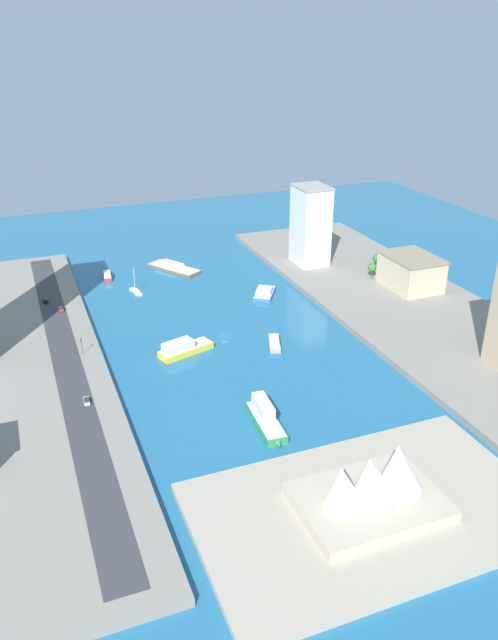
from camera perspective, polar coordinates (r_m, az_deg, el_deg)
The scene contains 20 objects.
ground_plane at distance 250.27m, azimuth -2.26°, elevation -1.50°, with size 440.00×440.00×0.00m, color #23668E.
quay_west at distance 285.63m, azimuth 13.83°, elevation 1.52°, with size 70.00×240.00×2.47m, color gray.
quay_east at distance 239.21m, azimuth -21.64°, elevation -4.42°, with size 70.00×240.00×2.47m, color gray.
peninsula_point at distance 168.25m, azimuth 10.87°, elevation -16.71°, with size 89.09×53.60×2.00m, color #A89E89.
road_strip at distance 238.57m, azimuth -16.50°, elevation -3.33°, with size 10.04×228.00×0.15m, color #38383D.
ferry_green_doubledeck at distance 195.51m, azimuth 1.50°, elevation -8.90°, with size 8.09×24.47×7.36m.
barge_flat_brown at distance 323.50m, azimuth -7.02°, elevation 4.85°, with size 24.00×30.38×2.78m.
sailboat_small_white at distance 296.39m, azimuth -10.37°, elevation 2.64°, with size 4.47×10.65×12.42m.
catamaran_blue at distance 288.51m, azimuth 1.43°, elevation 2.55°, with size 16.11×19.00×3.64m.
tugboat_red at distance 316.53m, azimuth -12.89°, elevation 4.02°, with size 4.84×13.37×3.76m.
ferry_yellow_fast at distance 237.33m, azimuth -6.03°, elevation -2.59°, with size 23.34×12.71×5.64m.
yacht_sleek_gray at distance 242.79m, azimuth 2.36°, elevation -2.05°, with size 8.79×15.27×3.34m.
office_block_beige at distance 298.45m, azimuth 14.65°, elevation 4.31°, with size 21.25×27.54×15.29m.
hotel_broad_white at distance 318.58m, azimuth 5.67°, elevation 8.66°, with size 15.42×19.37×39.95m.
pickup_red at distance 278.31m, azimuth -16.89°, elevation 1.01°, with size 1.98×4.48×1.72m.
van_white at distance 208.70m, azimuth -14.69°, elevation -7.19°, with size 2.04×4.80×1.47m.
suv_black at distance 289.20m, azimuth -18.20°, elevation 1.73°, with size 2.02×5.05×1.58m.
traffic_light_waterfront at distance 237.63m, azimuth -15.13°, elevation -2.11°, with size 0.36×0.36×6.50m.
opera_landmark at distance 163.70m, azimuth 11.30°, elevation -14.67°, with size 36.59×26.22×17.62m.
park_tree_cluster at distance 311.25m, azimuth 11.95°, elevation 5.05°, with size 13.70×21.49×8.86m.
Camera 1 is at (72.58, 211.77, 111.91)m, focal length 34.84 mm.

